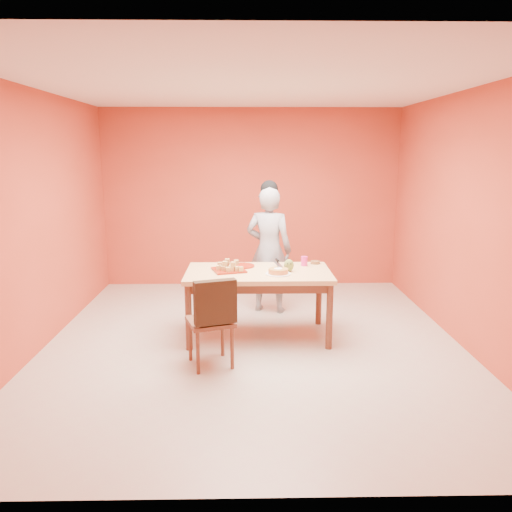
{
  "coord_description": "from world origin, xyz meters",
  "views": [
    {
      "loc": [
        -0.07,
        -5.16,
        2.07
      ],
      "look_at": [
        0.04,
        0.3,
        0.91
      ],
      "focal_mm": 35.0,
      "sensor_mm": 36.0,
      "label": 1
    }
  ],
  "objects_px": {
    "person": "(269,250)",
    "red_dinner_plate": "(242,266)",
    "pastry_platter": "(229,270)",
    "dining_table": "(258,279)",
    "sponge_cake": "(278,271)",
    "magenta_glass": "(304,261)",
    "checker_tin": "(315,262)",
    "egg_ornament": "(289,265)",
    "dining_chair": "(210,320)"
  },
  "relations": [
    {
      "from": "egg_ornament",
      "to": "red_dinner_plate",
      "type": "bearing_deg",
      "value": 149.22
    },
    {
      "from": "pastry_platter",
      "to": "sponge_cake",
      "type": "bearing_deg",
      "value": -17.78
    },
    {
      "from": "dining_table",
      "to": "red_dinner_plate",
      "type": "height_order",
      "value": "red_dinner_plate"
    },
    {
      "from": "person",
      "to": "red_dinner_plate",
      "type": "distance_m",
      "value": 0.77
    },
    {
      "from": "sponge_cake",
      "to": "red_dinner_plate",
      "type": "bearing_deg",
      "value": 136.17
    },
    {
      "from": "dining_table",
      "to": "pastry_platter",
      "type": "xyz_separation_m",
      "value": [
        -0.33,
        0.02,
        0.1
      ]
    },
    {
      "from": "person",
      "to": "egg_ornament",
      "type": "xyz_separation_m",
      "value": [
        0.18,
        -0.94,
        0.02
      ]
    },
    {
      "from": "dining_table",
      "to": "sponge_cake",
      "type": "relative_size",
      "value": 7.45
    },
    {
      "from": "person",
      "to": "checker_tin",
      "type": "height_order",
      "value": "person"
    },
    {
      "from": "dining_table",
      "to": "checker_tin",
      "type": "bearing_deg",
      "value": 27.24
    },
    {
      "from": "sponge_cake",
      "to": "checker_tin",
      "type": "bearing_deg",
      "value": 47.23
    },
    {
      "from": "checker_tin",
      "to": "egg_ornament",
      "type": "bearing_deg",
      "value": -132.4
    },
    {
      "from": "magenta_glass",
      "to": "pastry_platter",
      "type": "bearing_deg",
      "value": -164.75
    },
    {
      "from": "pastry_platter",
      "to": "egg_ornament",
      "type": "height_order",
      "value": "egg_ornament"
    },
    {
      "from": "dining_chair",
      "to": "dining_table",
      "type": "bearing_deg",
      "value": 39.76
    },
    {
      "from": "dining_table",
      "to": "egg_ornament",
      "type": "relative_size",
      "value": 11.61
    },
    {
      "from": "dining_table",
      "to": "pastry_platter",
      "type": "distance_m",
      "value": 0.35
    },
    {
      "from": "dining_chair",
      "to": "red_dinner_plate",
      "type": "relative_size",
      "value": 3.19
    },
    {
      "from": "egg_ornament",
      "to": "pastry_platter",
      "type": "bearing_deg",
      "value": 171.01
    },
    {
      "from": "pastry_platter",
      "to": "egg_ornament",
      "type": "distance_m",
      "value": 0.67
    },
    {
      "from": "red_dinner_plate",
      "to": "magenta_glass",
      "type": "xyz_separation_m",
      "value": [
        0.72,
        0.03,
        0.05
      ]
    },
    {
      "from": "dining_table",
      "to": "checker_tin",
      "type": "distance_m",
      "value": 0.77
    },
    {
      "from": "person",
      "to": "pastry_platter",
      "type": "xyz_separation_m",
      "value": [
        -0.49,
        -0.9,
        -0.04
      ]
    },
    {
      "from": "dining_chair",
      "to": "checker_tin",
      "type": "relative_size",
      "value": 8.26
    },
    {
      "from": "dining_table",
      "to": "dining_chair",
      "type": "bearing_deg",
      "value": -121.58
    },
    {
      "from": "egg_ornament",
      "to": "magenta_glass",
      "type": "xyz_separation_m",
      "value": [
        0.2,
        0.28,
        -0.01
      ]
    },
    {
      "from": "dining_table",
      "to": "egg_ornament",
      "type": "distance_m",
      "value": 0.37
    },
    {
      "from": "pastry_platter",
      "to": "dining_table",
      "type": "bearing_deg",
      "value": -2.81
    },
    {
      "from": "person",
      "to": "egg_ornament",
      "type": "bearing_deg",
      "value": 116.79
    },
    {
      "from": "person",
      "to": "pastry_platter",
      "type": "distance_m",
      "value": 1.02
    },
    {
      "from": "pastry_platter",
      "to": "sponge_cake",
      "type": "height_order",
      "value": "sponge_cake"
    },
    {
      "from": "red_dinner_plate",
      "to": "person",
      "type": "bearing_deg",
      "value": 63.87
    },
    {
      "from": "magenta_glass",
      "to": "checker_tin",
      "type": "bearing_deg",
      "value": 34.55
    },
    {
      "from": "sponge_cake",
      "to": "magenta_glass",
      "type": "relative_size",
      "value": 1.98
    },
    {
      "from": "person",
      "to": "dining_chair",
      "type": "bearing_deg",
      "value": 85.33
    },
    {
      "from": "person",
      "to": "magenta_glass",
      "type": "height_order",
      "value": "person"
    },
    {
      "from": "dining_chair",
      "to": "sponge_cake",
      "type": "distance_m",
      "value": 0.99
    },
    {
      "from": "pastry_platter",
      "to": "checker_tin",
      "type": "xyz_separation_m",
      "value": [
        1.01,
        0.33,
        0.01
      ]
    },
    {
      "from": "dining_chair",
      "to": "sponge_cake",
      "type": "bearing_deg",
      "value": 23.58
    },
    {
      "from": "sponge_cake",
      "to": "magenta_glass",
      "type": "distance_m",
      "value": 0.52
    },
    {
      "from": "sponge_cake",
      "to": "magenta_glass",
      "type": "xyz_separation_m",
      "value": [
        0.33,
        0.41,
        0.02
      ]
    },
    {
      "from": "pastry_platter",
      "to": "egg_ornament",
      "type": "xyz_separation_m",
      "value": [
        0.67,
        -0.04,
        0.06
      ]
    },
    {
      "from": "person",
      "to": "red_dinner_plate",
      "type": "height_order",
      "value": "person"
    },
    {
      "from": "dining_table",
      "to": "magenta_glass",
      "type": "bearing_deg",
      "value": 25.13
    },
    {
      "from": "dining_chair",
      "to": "checker_tin",
      "type": "distance_m",
      "value": 1.66
    },
    {
      "from": "dining_chair",
      "to": "sponge_cake",
      "type": "relative_size",
      "value": 4.23
    },
    {
      "from": "dining_chair",
      "to": "checker_tin",
      "type": "height_order",
      "value": "dining_chair"
    },
    {
      "from": "magenta_glass",
      "to": "dining_chair",
      "type": "bearing_deg",
      "value": -134.5
    },
    {
      "from": "dining_chair",
      "to": "checker_tin",
      "type": "bearing_deg",
      "value": 25.69
    },
    {
      "from": "magenta_glass",
      "to": "sponge_cake",
      "type": "bearing_deg",
      "value": -128.65
    }
  ]
}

